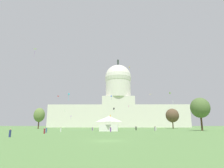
{
  "coord_description": "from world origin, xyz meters",
  "views": [
    {
      "loc": [
        1.12,
        -28.83,
        2.29
      ],
      "look_at": [
        -0.24,
        95.27,
        29.47
      ],
      "focal_mm": 30.02,
      "sensor_mm": 36.0,
      "label": 1
    }
  ],
  "objects_px": {
    "kite_orange_low": "(110,116)",
    "kite_red_mid": "(58,96)",
    "kite_violet_low": "(71,117)",
    "event_tent": "(109,124)",
    "kite_pink_mid": "(134,83)",
    "tree_east_mid": "(172,115)",
    "person_white_lawn_far_right": "(156,128)",
    "person_denim_front_left": "(46,130)",
    "person_maroon_deep_crowd": "(44,131)",
    "kite_yellow_mid": "(108,95)",
    "kite_magenta_low": "(129,106)",
    "person_purple_edge_west": "(92,129)",
    "kite_green_low": "(65,111)",
    "kite_cyan_low": "(69,94)",
    "tree_west_near": "(39,115)",
    "kite_white_low": "(173,102)",
    "kite_lime_mid": "(170,93)",
    "capitol_building": "(118,105)",
    "kite_gold_mid": "(151,95)",
    "person_navy_edge_east": "(10,133)",
    "person_black_front_right": "(136,128)",
    "kite_black_low": "(114,109)",
    "person_purple_back_right": "(111,129)",
    "kite_blue_mid": "(111,96)",
    "person_grey_back_center": "(155,129)",
    "tree_east_near": "(200,108)",
    "person_white_front_center": "(61,130)",
    "kite_lime_high": "(35,50)"
  },
  "relations": [
    {
      "from": "person_grey_back_center",
      "to": "kite_cyan_low",
      "type": "distance_m",
      "value": 44.76
    },
    {
      "from": "tree_east_near",
      "to": "person_navy_edge_east",
      "type": "relative_size",
      "value": 8.49
    },
    {
      "from": "tree_east_mid",
      "to": "person_white_lawn_far_right",
      "type": "distance_m",
      "value": 40.0
    },
    {
      "from": "person_black_front_right",
      "to": "person_purple_edge_west",
      "type": "distance_m",
      "value": 19.59
    },
    {
      "from": "person_white_front_center",
      "to": "kite_red_mid",
      "type": "relative_size",
      "value": 0.59
    },
    {
      "from": "event_tent",
      "to": "kite_pink_mid",
      "type": "bearing_deg",
      "value": 76.91
    },
    {
      "from": "capitol_building",
      "to": "kite_gold_mid",
      "type": "height_order",
      "value": "capitol_building"
    },
    {
      "from": "tree_east_near",
      "to": "kite_magenta_low",
      "type": "distance_m",
      "value": 86.3
    },
    {
      "from": "kite_black_low",
      "to": "kite_lime_mid",
      "type": "relative_size",
      "value": 2.47
    },
    {
      "from": "tree_west_near",
      "to": "kite_green_low",
      "type": "bearing_deg",
      "value": 52.59
    },
    {
      "from": "person_denim_front_left",
      "to": "person_maroon_deep_crowd",
      "type": "relative_size",
      "value": 1.05
    },
    {
      "from": "kite_orange_low",
      "to": "kite_lime_mid",
      "type": "xyz_separation_m",
      "value": [
        36.82,
        -39.65,
        12.06
      ]
    },
    {
      "from": "person_grey_back_center",
      "to": "person_maroon_deep_crowd",
      "type": "xyz_separation_m",
      "value": [
        -34.64,
        -24.56,
        -0.12
      ]
    },
    {
      "from": "kite_green_low",
      "to": "kite_orange_low",
      "type": "height_order",
      "value": "kite_green_low"
    },
    {
      "from": "person_white_lawn_far_right",
      "to": "kite_lime_mid",
      "type": "bearing_deg",
      "value": 159.62
    },
    {
      "from": "person_purple_edge_west",
      "to": "person_denim_front_left",
      "type": "bearing_deg",
      "value": -88.75
    },
    {
      "from": "capitol_building",
      "to": "person_maroon_deep_crowd",
      "type": "distance_m",
      "value": 135.75
    },
    {
      "from": "kite_yellow_mid",
      "to": "kite_black_low",
      "type": "relative_size",
      "value": 1.15
    },
    {
      "from": "kite_violet_low",
      "to": "kite_orange_low",
      "type": "xyz_separation_m",
      "value": [
        32.14,
        -2.86,
        0.31
      ]
    },
    {
      "from": "kite_orange_low",
      "to": "kite_red_mid",
      "type": "relative_size",
      "value": 1.49
    },
    {
      "from": "tree_east_near",
      "to": "kite_gold_mid",
      "type": "relative_size",
      "value": 7.75
    },
    {
      "from": "kite_black_low",
      "to": "tree_east_near",
      "type": "bearing_deg",
      "value": 21.36
    },
    {
      "from": "person_denim_front_left",
      "to": "person_navy_edge_east",
      "type": "height_order",
      "value": "person_denim_front_left"
    },
    {
      "from": "kite_lime_high",
      "to": "kite_pink_mid",
      "type": "distance_m",
      "value": 72.93
    },
    {
      "from": "kite_magenta_low",
      "to": "kite_violet_low",
      "type": "relative_size",
      "value": 0.37
    },
    {
      "from": "person_purple_edge_west",
      "to": "kite_violet_low",
      "type": "relative_size",
      "value": 0.37
    },
    {
      "from": "person_black_front_right",
      "to": "kite_violet_low",
      "type": "distance_m",
      "value": 82.53
    },
    {
      "from": "kite_blue_mid",
      "to": "kite_black_low",
      "type": "height_order",
      "value": "kite_blue_mid"
    },
    {
      "from": "person_purple_edge_west",
      "to": "person_grey_back_center",
      "type": "xyz_separation_m",
      "value": [
        25.12,
        -4.42,
        0.15
      ]
    },
    {
      "from": "person_purple_back_right",
      "to": "kite_magenta_low",
      "type": "bearing_deg",
      "value": -25.1
    },
    {
      "from": "kite_yellow_mid",
      "to": "kite_magenta_low",
      "type": "bearing_deg",
      "value": 22.11
    },
    {
      "from": "person_white_lawn_far_right",
      "to": "person_purple_edge_west",
      "type": "distance_m",
      "value": 27.97
    },
    {
      "from": "kite_cyan_low",
      "to": "kite_lime_mid",
      "type": "relative_size",
      "value": 2.74
    },
    {
      "from": "kite_green_low",
      "to": "kite_red_mid",
      "type": "bearing_deg",
      "value": 68.13
    },
    {
      "from": "person_black_front_right",
      "to": "kite_orange_low",
      "type": "bearing_deg",
      "value": 102.11
    },
    {
      "from": "person_navy_edge_east",
      "to": "capitol_building",
      "type": "bearing_deg",
      "value": 137.42
    },
    {
      "from": "capitol_building",
      "to": "kite_gold_mid",
      "type": "distance_m",
      "value": 55.43
    },
    {
      "from": "person_white_front_center",
      "to": "kite_white_low",
      "type": "xyz_separation_m",
      "value": [
        47.63,
        30.94,
        12.82
      ]
    },
    {
      "from": "kite_gold_mid",
      "to": "kite_white_low",
      "type": "distance_m",
      "value": 39.36
    },
    {
      "from": "kite_black_low",
      "to": "tree_west_near",
      "type": "bearing_deg",
      "value": -91.06
    },
    {
      "from": "kite_yellow_mid",
      "to": "person_purple_back_right",
      "type": "bearing_deg",
      "value": -130.96
    },
    {
      "from": "kite_magenta_low",
      "to": "kite_white_low",
      "type": "height_order",
      "value": "kite_magenta_low"
    },
    {
      "from": "kite_pink_mid",
      "to": "kite_violet_low",
      "type": "bearing_deg",
      "value": -68.43
    },
    {
      "from": "kite_magenta_low",
      "to": "kite_gold_mid",
      "type": "bearing_deg",
      "value": 91.91
    },
    {
      "from": "person_grey_back_center",
      "to": "kite_orange_low",
      "type": "xyz_separation_m",
      "value": [
        -19.07,
        75.71,
        8.2
      ]
    },
    {
      "from": "tree_east_mid",
      "to": "person_navy_edge_east",
      "type": "height_order",
      "value": "tree_east_mid"
    },
    {
      "from": "person_denim_front_left",
      "to": "person_white_front_center",
      "type": "height_order",
      "value": "person_white_front_center"
    },
    {
      "from": "person_denim_front_left",
      "to": "tree_west_near",
      "type": "bearing_deg",
      "value": -142.67
    },
    {
      "from": "capitol_building",
      "to": "kite_gold_mid",
      "type": "relative_size",
      "value": 76.17
    },
    {
      "from": "kite_cyan_low",
      "to": "kite_orange_low",
      "type": "relative_size",
      "value": 0.89
    }
  ]
}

